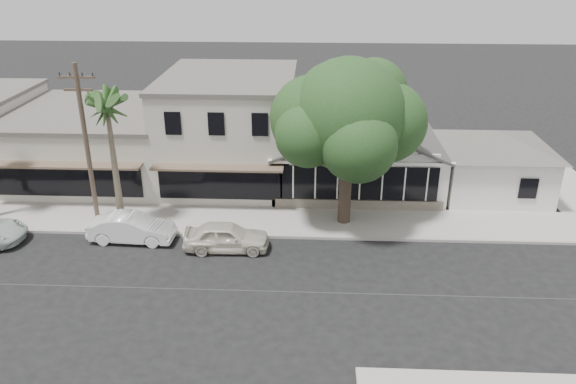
{
  "coord_description": "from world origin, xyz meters",
  "views": [
    {
      "loc": [
        2.31,
        -20.91,
        14.03
      ],
      "look_at": [
        1.05,
        6.0,
        2.19
      ],
      "focal_mm": 35.0,
      "sensor_mm": 36.0,
      "label": 1
    }
  ],
  "objects_px": {
    "utility_pole": "(87,147)",
    "car_0": "(226,237)",
    "shade_tree": "(347,117)",
    "car_1": "(132,228)"
  },
  "relations": [
    {
      "from": "car_1",
      "to": "shade_tree",
      "type": "height_order",
      "value": "shade_tree"
    },
    {
      "from": "car_0",
      "to": "shade_tree",
      "type": "xyz_separation_m",
      "value": [
        5.94,
        3.44,
        5.27
      ]
    },
    {
      "from": "shade_tree",
      "to": "car_1",
      "type": "bearing_deg",
      "value": -165.92
    },
    {
      "from": "car_0",
      "to": "car_1",
      "type": "distance_m",
      "value": 5.05
    },
    {
      "from": "car_1",
      "to": "shade_tree",
      "type": "bearing_deg",
      "value": -73.28
    },
    {
      "from": "car_1",
      "to": "shade_tree",
      "type": "distance_m",
      "value": 12.45
    },
    {
      "from": "utility_pole",
      "to": "car_0",
      "type": "relative_size",
      "value": 2.11
    },
    {
      "from": "utility_pole",
      "to": "shade_tree",
      "type": "relative_size",
      "value": 0.99
    },
    {
      "from": "car_0",
      "to": "shade_tree",
      "type": "height_order",
      "value": "shade_tree"
    },
    {
      "from": "utility_pole",
      "to": "car_0",
      "type": "xyz_separation_m",
      "value": [
        7.08,
        -1.55,
        -4.06
      ]
    }
  ]
}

